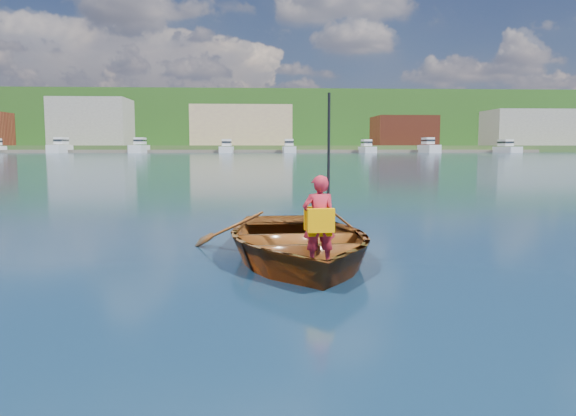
% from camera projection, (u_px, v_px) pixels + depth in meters
% --- Properties ---
extents(ground, '(600.00, 600.00, 0.00)m').
position_uv_depth(ground, '(261.00, 253.00, 8.55)').
color(ground, '#122E43').
rests_on(ground, ground).
extents(rowboat, '(3.34, 4.44, 0.87)m').
position_uv_depth(rowboat, '(297.00, 240.00, 8.01)').
color(rowboat, brown).
rests_on(rowboat, ground).
extents(child_paddler, '(0.44, 0.37, 2.20)m').
position_uv_depth(child_paddler, '(319.00, 220.00, 7.11)').
color(child_paddler, '#B51F31').
rests_on(child_paddler, ground).
extents(shoreline, '(400.00, 140.00, 22.00)m').
position_uv_depth(shoreline, '(258.00, 127.00, 242.31)').
color(shoreline, '#3B6126').
rests_on(shoreline, ground).
extents(dock, '(160.03, 10.24, 0.80)m').
position_uv_depth(dock, '(260.00, 151.00, 155.46)').
color(dock, '#62584B').
rests_on(dock, ground).
extents(waterfront_buildings, '(202.00, 16.00, 14.00)m').
position_uv_depth(waterfront_buildings, '(233.00, 127.00, 171.10)').
color(waterfront_buildings, brown).
rests_on(waterfront_buildings, ground).
extents(marina_yachts, '(140.81, 12.10, 4.38)m').
position_uv_depth(marina_yachts, '(254.00, 148.00, 150.60)').
color(marina_yachts, silver).
rests_on(marina_yachts, ground).
extents(hillside_trees, '(256.71, 74.35, 23.33)m').
position_uv_depth(hillside_trees, '(360.00, 109.00, 244.21)').
color(hillside_trees, '#382314').
rests_on(hillside_trees, ground).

